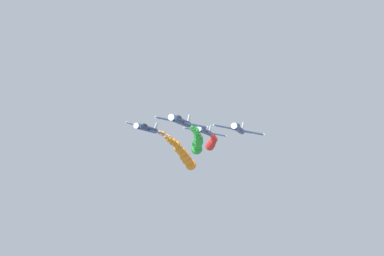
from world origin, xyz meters
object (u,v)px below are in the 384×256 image
at_px(airplane_lead, 181,121).
at_px(airplane_left_outer, 205,131).
at_px(airplane_left_inner, 239,129).
at_px(airplane_right_inner, 147,128).

bearing_deg(airplane_lead, airplane_left_outer, -90.80).
height_order(airplane_left_inner, airplane_left_outer, airplane_left_outer).
xyz_separation_m(airplane_lead, airplane_right_inner, (9.45, -8.43, -0.10)).
distance_m(airplane_left_inner, airplane_left_outer, 13.11).
relative_size(airplane_lead, airplane_left_inner, 1.00).
height_order(airplane_left_inner, airplane_right_inner, airplane_right_inner).
relative_size(airplane_lead, airplane_left_outer, 1.00).
relative_size(airplane_left_inner, airplane_left_outer, 1.00).
xyz_separation_m(airplane_lead, airplane_left_inner, (-8.76, -7.24, -0.80)).
height_order(airplane_lead, airplane_left_outer, airplane_lead).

